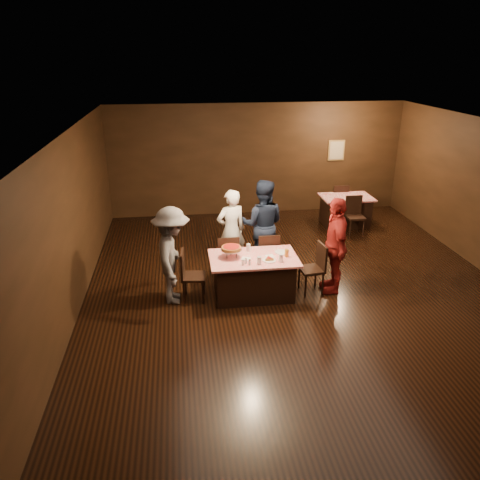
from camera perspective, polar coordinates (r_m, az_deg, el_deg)
name	(u,v)px	position (r m, az deg, el deg)	size (l,w,h in m)	color
room	(308,185)	(8.04, 8.24, 6.61)	(10.00, 10.04, 3.02)	black
main_table	(253,276)	(8.66, 1.64, -4.45)	(1.60, 1.00, 0.77)	red
back_table	(345,211)	(12.49, 12.72, 3.50)	(1.30, 0.90, 0.77)	#A90B18
chair_far_left	(227,257)	(9.25, -1.55, -2.04)	(0.42, 0.42, 0.95)	black
chair_far_right	(267,254)	(9.36, 3.33, -1.77)	(0.42, 0.42, 0.95)	black
chair_end_left	(193,275)	(8.53, -5.69, -4.32)	(0.42, 0.42, 0.95)	black
chair_end_right	(311,268)	(8.85, 8.71, -3.45)	(0.42, 0.42, 0.95)	black
chair_back_near	(355,216)	(11.85, 13.89, 2.83)	(0.42, 0.42, 0.95)	black
chair_back_far	(338,201)	(13.00, 11.87, 4.72)	(0.42, 0.42, 0.95)	black
diner_white_jacket	(231,230)	(9.52, -1.09, 1.19)	(0.63, 0.41, 1.71)	white
diner_navy_hoodie	(262,224)	(9.61, 2.73, 1.91)	(0.92, 0.71, 1.88)	black
diner_grey_knit	(172,256)	(8.35, -8.27, -1.90)	(1.15, 0.66, 1.78)	#5E5E63
diner_red_shirt	(335,245)	(8.81, 11.51, -0.63)	(1.08, 0.45, 1.84)	maroon
pizza_stand	(231,248)	(8.42, -1.06, -1.01)	(0.38, 0.38, 0.22)	black
plate_with_slice	(269,259)	(8.37, 3.56, -2.37)	(0.25, 0.25, 0.06)	white
plate_empty	(281,252)	(8.73, 5.08, -1.47)	(0.25, 0.25, 0.01)	white
glass_front_left	(259,260)	(8.21, 2.35, -2.51)	(0.08, 0.08, 0.14)	silver
glass_front_right	(281,258)	(8.32, 5.01, -2.20)	(0.08, 0.08, 0.14)	silver
glass_amber	(287,253)	(8.53, 5.71, -1.60)	(0.08, 0.08, 0.14)	#BF7F26
glass_back	(248,248)	(8.73, 1.03, -0.92)	(0.08, 0.08, 0.14)	silver
condiments	(246,262)	(8.19, 0.74, -2.68)	(0.17, 0.10, 0.09)	silver
napkin_center	(270,256)	(8.54, 3.65, -1.99)	(0.16, 0.16, 0.01)	white
napkin_left	(246,259)	(8.43, 0.71, -2.30)	(0.16, 0.16, 0.01)	white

